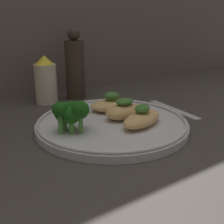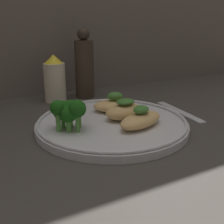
% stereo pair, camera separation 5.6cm
% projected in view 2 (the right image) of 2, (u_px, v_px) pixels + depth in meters
% --- Properties ---
extents(ground_plane, '(1.80, 1.80, 0.01)m').
position_uv_depth(ground_plane, '(112.00, 130.00, 0.57)').
color(ground_plane, '#3D3833').
extents(plate, '(0.30, 0.30, 0.02)m').
position_uv_depth(plate, '(112.00, 123.00, 0.57)').
color(plate, silver).
rests_on(plate, ground_plane).
extents(grilled_meat_front, '(0.11, 0.08, 0.04)m').
position_uv_depth(grilled_meat_front, '(141.00, 119.00, 0.53)').
color(grilled_meat_front, tan).
rests_on(grilled_meat_front, plate).
extents(grilled_meat_middle, '(0.09, 0.05, 0.04)m').
position_uv_depth(grilled_meat_middle, '(124.00, 110.00, 0.58)').
color(grilled_meat_middle, tan).
rests_on(grilled_meat_middle, plate).
extents(grilled_meat_back, '(0.11, 0.09, 0.04)m').
position_uv_depth(grilled_meat_back, '(115.00, 105.00, 0.62)').
color(grilled_meat_back, tan).
rests_on(grilled_meat_back, plate).
extents(broccoli_bunch, '(0.07, 0.06, 0.06)m').
position_uv_depth(broccoli_bunch, '(68.00, 111.00, 0.51)').
color(broccoli_bunch, '#569942').
rests_on(broccoli_bunch, plate).
extents(sauce_bottle, '(0.06, 0.06, 0.12)m').
position_uv_depth(sauce_bottle, '(55.00, 79.00, 0.74)').
color(sauce_bottle, beige).
rests_on(sauce_bottle, ground_plane).
extents(pepper_grinder, '(0.05, 0.05, 0.19)m').
position_uv_depth(pepper_grinder, '(84.00, 67.00, 0.77)').
color(pepper_grinder, '#382D23').
rests_on(pepper_grinder, ground_plane).
extents(fork, '(0.03, 0.17, 0.01)m').
position_uv_depth(fork, '(179.00, 111.00, 0.66)').
color(fork, silver).
rests_on(fork, ground_plane).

